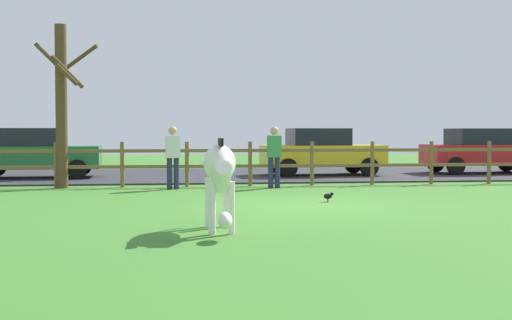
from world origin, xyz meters
The scene contains 11 objects.
ground_plane centered at (0.00, 0.00, 0.00)m, with size 60.00×60.00×0.00m, color #3D7528.
parking_asphalt centered at (0.00, 9.30, 0.03)m, with size 28.00×7.40×0.05m, color #2D2D33.
paddock_fence centered at (-0.56, 5.00, 0.70)m, with size 20.99×0.11×1.23m.
bare_tree centered at (-5.60, 4.95, 2.28)m, with size 1.56×1.62×4.34m.
zebra centered at (-1.96, -3.23, 0.93)m, with size 0.50×1.93×1.41m.
crow_on_grass centered at (0.64, 0.68, 0.13)m, with size 0.21×0.10×0.20m.
parked_car_green centered at (-7.02, 8.37, 0.84)m, with size 4.07×2.03×1.56m.
parked_car_yellow centered at (2.23, 8.53, 0.84)m, with size 4.07×2.01×1.56m.
parked_car_red centered at (8.02, 8.87, 0.84)m, with size 4.01×1.91×1.56m.
visitor_left_of_tree centered at (-2.68, 4.22, 0.91)m, with size 0.38×0.26×1.64m.
visitor_right_of_tree centered at (0.00, 4.27, 0.91)m, with size 0.36×0.22×1.64m.
Camera 1 is at (-2.64, -13.24, 1.52)m, focal length 46.71 mm.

